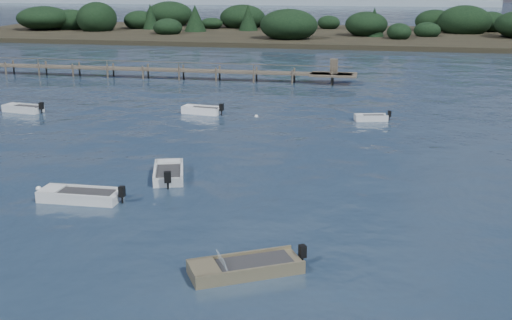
% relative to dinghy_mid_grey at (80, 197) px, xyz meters
% --- Properties ---
extents(ground, '(400.00, 400.00, 0.00)m').
position_rel_dinghy_mid_grey_xyz_m(ground, '(6.41, 51.88, -0.16)').
color(ground, '#152333').
rests_on(ground, ground).
extents(dinghy_mid_grey, '(4.63, 1.67, 1.17)m').
position_rel_dinghy_mid_grey_xyz_m(dinghy_mid_grey, '(0.00, 0.00, 0.00)').
color(dinghy_mid_grey, '#B8BDBF').
rests_on(dinghy_mid_grey, ground).
extents(tender_far_white, '(3.71, 1.75, 1.25)m').
position_rel_dinghy_mid_grey_xyz_m(tender_far_white, '(0.47, 22.31, 0.02)').
color(tender_far_white, white).
rests_on(tender_far_white, ground).
extents(dinghy_extra_a, '(2.69, 4.20, 1.30)m').
position_rel_dinghy_mid_grey_xyz_m(dinghy_extra_a, '(3.38, 4.61, 0.02)').
color(dinghy_extra_a, '#B8BDBF').
rests_on(dinghy_extra_a, ground).
extents(tender_far_grey_b, '(3.02, 1.64, 1.01)m').
position_rel_dinghy_mid_grey_xyz_m(tender_far_grey_b, '(14.78, 22.32, -0.02)').
color(tender_far_grey_b, '#B8BDBF').
rests_on(tender_far_grey_b, ground).
extents(tender_far_grey, '(3.89, 1.90, 1.23)m').
position_rel_dinghy_mid_grey_xyz_m(tender_far_grey, '(-14.92, 20.08, 0.01)').
color(tender_far_grey, '#B8BDBF').
rests_on(tender_far_grey, ground).
extents(dinghy_mid_white_a, '(4.75, 3.66, 1.13)m').
position_rel_dinghy_mid_grey_xyz_m(dinghy_mid_white_a, '(10.33, -6.72, -0.01)').
color(dinghy_mid_white_a, brown).
rests_on(dinghy_mid_white_a, ground).
extents(buoy_b, '(0.32, 0.32, 0.32)m').
position_rel_dinghy_mid_grey_xyz_m(buoy_b, '(12.10, -5.60, -0.16)').
color(buoy_b, white).
rests_on(buoy_b, ground).
extents(buoy_c, '(0.32, 0.32, 0.32)m').
position_rel_dinghy_mid_grey_xyz_m(buoy_c, '(-3.13, 1.30, -0.16)').
color(buoy_c, white).
rests_on(buoy_c, ground).
extents(buoy_e, '(0.32, 0.32, 0.32)m').
position_rel_dinghy_mid_grey_xyz_m(buoy_e, '(5.30, 22.05, -0.16)').
color(buoy_e, white).
rests_on(buoy_e, ground).
extents(jetty, '(64.50, 3.20, 3.40)m').
position_rel_dinghy_mid_grey_xyz_m(jetty, '(-15.33, 39.87, 0.83)').
color(jetty, '#50473A').
rests_on(jetty, ground).
extents(far_headland, '(190.00, 40.00, 5.80)m').
position_rel_dinghy_mid_grey_xyz_m(far_headland, '(31.41, 91.88, 1.81)').
color(far_headland, black).
rests_on(far_headland, ground).
extents(distant_haze, '(280.00, 20.00, 2.40)m').
position_rel_dinghy_mid_grey_xyz_m(distant_haze, '(-83.59, 221.88, -0.16)').
color(distant_haze, '#7F929E').
rests_on(distant_haze, ground).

